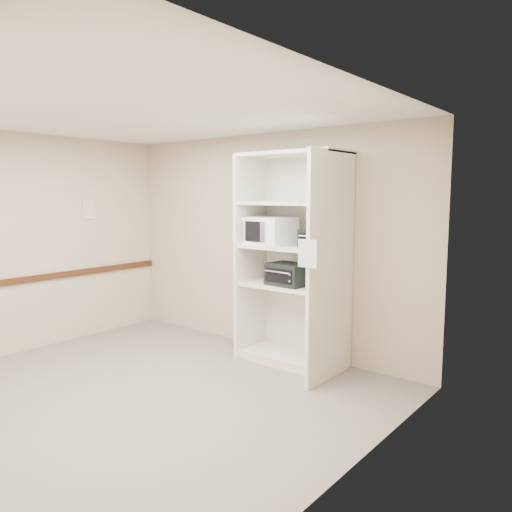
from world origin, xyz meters
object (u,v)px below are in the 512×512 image
Objects in this scene: toaster_oven_upper at (317,239)px; microwave at (270,231)px; shelving_unit at (296,267)px; toaster_oven_lower at (288,274)px.

microwave is at bearing -179.55° from toaster_oven_upper.
shelving_unit is 5.33× the size of toaster_oven_lower.
shelving_unit is 0.12m from toaster_oven_lower.
toaster_oven_lower is at bearing -179.04° from toaster_oven_upper.
toaster_oven_upper reaches higher than toaster_oven_lower.
microwave reaches higher than toaster_oven_upper.
shelving_unit reaches higher than toaster_oven_lower.
microwave is 0.63m from toaster_oven_upper.
shelving_unit reaches higher than microwave.
toaster_oven_upper is 0.56m from toaster_oven_lower.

